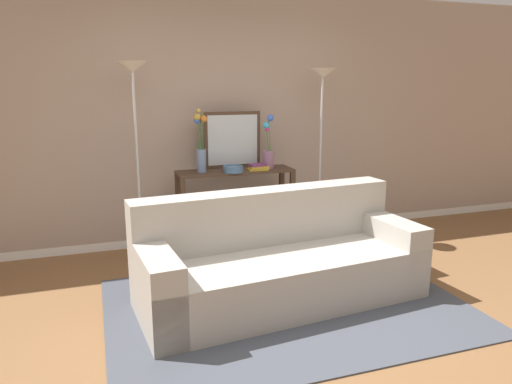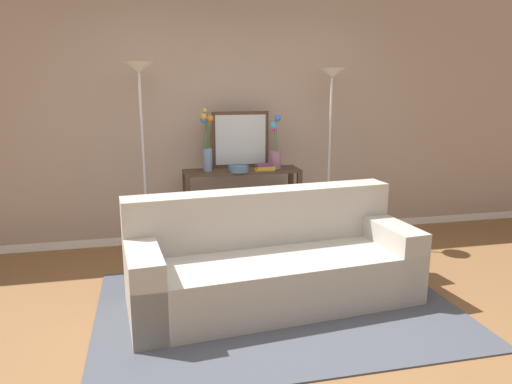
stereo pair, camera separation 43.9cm
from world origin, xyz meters
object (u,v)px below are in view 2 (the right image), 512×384
object	(u,v)px
fruit_bowl	(239,168)
book_stack	(265,167)
vase_tall_flowers	(207,145)
book_row_under_console	(208,245)
wall_mirror	(241,140)
couch	(271,264)
console_table	(242,195)
floor_lamp_right	(331,108)
floor_lamp_left	(141,107)
vase_short_flowers	(275,151)

from	to	relation	value
fruit_bowl	book_stack	bearing A→B (deg)	4.51
vase_tall_flowers	book_row_under_console	world-z (taller)	vase_tall_flowers
wall_mirror	fruit_bowl	size ratio (longest dim) A/B	2.96
couch	console_table	distance (m)	1.36
couch	floor_lamp_right	bearing A→B (deg)	52.24
couch	floor_lamp_left	xyz separation A→B (m)	(-0.98, 1.24, 1.22)
couch	vase_tall_flowers	xyz separation A→B (m)	(-0.34, 1.32, 0.82)
couch	fruit_bowl	xyz separation A→B (m)	(-0.03, 1.22, 0.58)
couch	floor_lamp_right	xyz separation A→B (m)	(0.96, 1.24, 1.18)
floor_lamp_left	fruit_bowl	world-z (taller)	floor_lamp_left
floor_lamp_left	vase_tall_flowers	world-z (taller)	floor_lamp_left
book_stack	book_row_under_console	distance (m)	1.03
fruit_bowl	book_row_under_console	world-z (taller)	fruit_bowl
vase_short_flowers	couch	bearing A→B (deg)	-106.22
floor_lamp_left	fruit_bowl	xyz separation A→B (m)	(0.95, -0.02, -0.64)
floor_lamp_right	couch	bearing A→B (deg)	-127.76
wall_mirror	book_stack	xyz separation A→B (m)	(0.21, -0.24, -0.27)
wall_mirror	floor_lamp_right	bearing A→B (deg)	-14.48
vase_tall_flowers	book_row_under_console	xyz separation A→B (m)	(-0.01, 0.01, -1.08)
couch	console_table	world-z (taller)	couch
wall_mirror	book_row_under_console	world-z (taller)	wall_mirror
floor_lamp_left	wall_mirror	world-z (taller)	floor_lamp_left
wall_mirror	fruit_bowl	bearing A→B (deg)	-105.79
floor_lamp_left	book_row_under_console	bearing A→B (deg)	8.05
floor_lamp_right	wall_mirror	distance (m)	1.01
couch	vase_tall_flowers	bearing A→B (deg)	104.58
floor_lamp_right	vase_short_flowers	xyz separation A→B (m)	(-0.58, 0.07, -0.45)
floor_lamp_left	book_row_under_console	distance (m)	1.61
console_table	book_stack	distance (m)	0.39
floor_lamp_left	vase_tall_flowers	distance (m)	0.75
vase_short_flowers	wall_mirror	bearing A→B (deg)	153.73
book_row_under_console	book_stack	bearing A→B (deg)	-8.43
couch	book_row_under_console	xyz separation A→B (m)	(-0.35, 1.33, -0.26)
console_table	fruit_bowl	size ratio (longest dim) A/B	5.90
floor_lamp_right	book_stack	bearing A→B (deg)	-180.00
couch	wall_mirror	xyz separation A→B (m)	(0.04, 1.48, 0.85)
floor_lamp_left	vase_tall_flowers	size ratio (longest dim) A/B	3.03
wall_mirror	book_row_under_console	bearing A→B (deg)	-159.18
couch	book_row_under_console	bearing A→B (deg)	104.83
floor_lamp_left	book_stack	world-z (taller)	floor_lamp_left
console_table	book_row_under_console	size ratio (longest dim) A/B	4.90
console_table	vase_tall_flowers	world-z (taller)	vase_tall_flowers
floor_lamp_right	book_stack	xyz separation A→B (m)	(-0.72, -0.00, -0.60)
floor_lamp_left	fruit_bowl	bearing A→B (deg)	-1.35
wall_mirror	vase_short_flowers	size ratio (longest dim) A/B	1.07
vase_tall_flowers	wall_mirror	bearing A→B (deg)	22.43
console_table	book_row_under_console	world-z (taller)	console_table
console_table	vase_short_flowers	world-z (taller)	vase_short_flowers
floor_lamp_right	vase_tall_flowers	size ratio (longest dim) A/B	2.96
book_row_under_console	fruit_bowl	bearing A→B (deg)	-19.25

